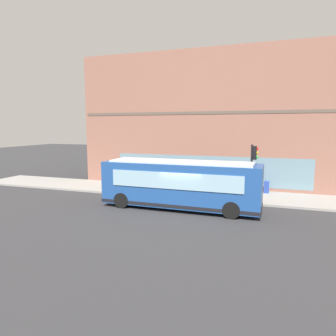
% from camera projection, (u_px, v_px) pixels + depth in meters
% --- Properties ---
extents(ground, '(120.00, 120.00, 0.00)m').
position_uv_depth(ground, '(184.00, 210.00, 19.12)').
color(ground, '#2D2D30').
extents(sidewalk_curb, '(4.39, 40.00, 0.15)m').
position_uv_depth(sidewalk_curb, '(201.00, 193.00, 23.60)').
color(sidewalk_curb, gray).
rests_on(sidewalk_curb, ground).
extents(building_corner, '(8.67, 23.26, 11.53)m').
position_uv_depth(building_corner, '(217.00, 121.00, 28.94)').
color(building_corner, '#8C5B4C').
rests_on(building_corner, ground).
extents(city_bus_nearside, '(2.71, 10.07, 3.07)m').
position_uv_depth(city_bus_nearside, '(180.00, 185.00, 19.38)').
color(city_bus_nearside, '#1E478C').
rests_on(city_bus_nearside, ground).
extents(traffic_light_near_corner, '(0.32, 0.49, 3.88)m').
position_uv_depth(traffic_light_near_corner, '(253.00, 162.00, 20.39)').
color(traffic_light_near_corner, black).
rests_on(traffic_light_near_corner, sidewalk_curb).
extents(fire_hydrant, '(0.35, 0.35, 0.74)m').
position_uv_depth(fire_hydrant, '(202.00, 187.00, 23.98)').
color(fire_hydrant, gold).
rests_on(fire_hydrant, sidewalk_curb).
extents(pedestrian_walking_along_curb, '(0.32, 0.32, 1.78)m').
position_uv_depth(pedestrian_walking_along_curb, '(212.00, 180.00, 23.41)').
color(pedestrian_walking_along_curb, '#3359A5').
rests_on(pedestrian_walking_along_curb, sidewalk_curb).
extents(pedestrian_by_light_pole, '(0.32, 0.32, 1.66)m').
position_uv_depth(pedestrian_by_light_pole, '(115.00, 177.00, 25.17)').
color(pedestrian_by_light_pole, '#99994C').
rests_on(pedestrian_by_light_pole, sidewalk_curb).
extents(newspaper_vending_box, '(0.44, 0.42, 0.90)m').
position_uv_depth(newspaper_vending_box, '(267.00, 187.00, 23.43)').
color(newspaper_vending_box, '#263F99').
rests_on(newspaper_vending_box, sidewalk_curb).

